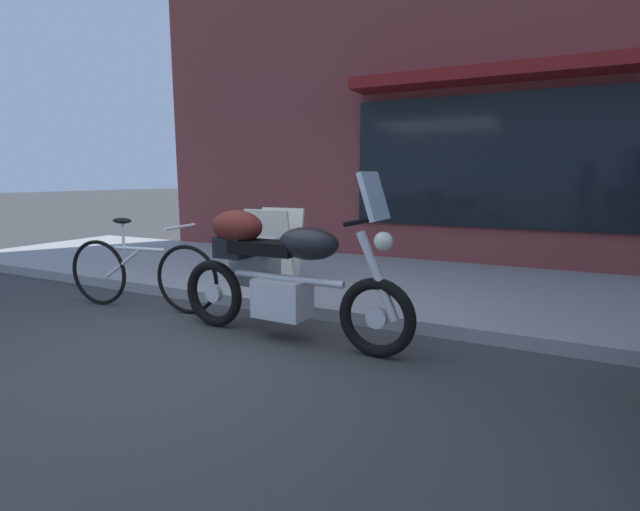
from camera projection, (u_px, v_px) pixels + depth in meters
The scene contains 4 objects.
ground_plane at pixel (178, 356), 3.58m from camera, with size 80.00×80.00×0.00m, color #383838.
touring_motorcycle at pixel (276, 268), 3.93m from camera, with size 2.18×0.71×1.38m.
parked_bicycle at pixel (141, 273), 4.80m from camera, with size 1.77×0.48×0.94m.
sandwich_board_sign at pixel (275, 247), 5.33m from camera, with size 0.55×0.40×0.87m.
Camera 1 is at (2.49, -2.57, 1.34)m, focal length 26.44 mm.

